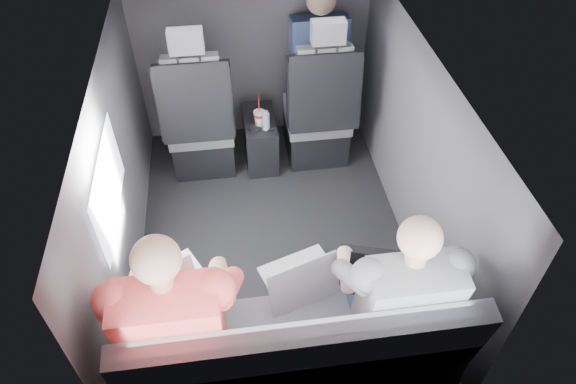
{
  "coord_description": "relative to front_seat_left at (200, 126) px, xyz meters",
  "views": [
    {
      "loc": [
        -0.22,
        -2.33,
        2.73
      ],
      "look_at": [
        0.09,
        -0.05,
        0.5
      ],
      "focal_mm": 32.0,
      "sensor_mm": 36.0,
      "label": 1
    }
  ],
  "objects": [
    {
      "name": "panel_left",
      "position": [
        -0.45,
        -0.84,
        0.27
      ],
      "size": [
        0.02,
        2.6,
        1.35
      ],
      "primitive_type": "cube",
      "color": "#56565B",
      "rests_on": "floor"
    },
    {
      "name": "seatbelt",
      "position": [
        0.9,
        -0.17,
        0.4
      ],
      "size": [
        0.35,
        0.11,
        0.59
      ],
      "primitive_type": "cube",
      "rotation": [
        -0.14,
        0.49,
        0.0
      ],
      "color": "black",
      "rests_on": "front_seat_right"
    },
    {
      "name": "ceiling",
      "position": [
        0.45,
        -0.84,
        0.95
      ],
      "size": [
        2.6,
        2.6,
        0.0
      ],
      "primitive_type": "plane",
      "rotation": [
        3.14,
        0.0,
        0.0
      ],
      "color": "#B2B2AD",
      "rests_on": "panel_back"
    },
    {
      "name": "laptop_black",
      "position": [
        0.9,
        -1.67,
        0.24
      ],
      "size": [
        0.43,
        0.43,
        0.26
      ],
      "color": "black",
      "rests_on": "passenger_rear_right"
    },
    {
      "name": "rear_bench",
      "position": [
        0.45,
        -1.9,
        -0.09
      ],
      "size": [
        1.6,
        0.57,
        0.92
      ],
      "color": "slate",
      "rests_on": "floor"
    },
    {
      "name": "panel_back",
      "position": [
        0.45,
        -2.14,
        0.27
      ],
      "size": [
        1.8,
        0.02,
        1.35
      ],
      "primitive_type": "cube",
      "color": "#56565B",
      "rests_on": "floor"
    },
    {
      "name": "center_console",
      "position": [
        0.45,
        0.04,
        -0.2
      ],
      "size": [
        0.24,
        0.48,
        0.41
      ],
      "color": "black",
      "rests_on": "floor"
    },
    {
      "name": "side_window",
      "position": [
        -0.43,
        -1.14,
        0.5
      ],
      "size": [
        0.02,
        0.75,
        0.42
      ],
      "primitive_type": "cube",
      "color": "white",
      "rests_on": "panel_left"
    },
    {
      "name": "soda_cup",
      "position": [
        0.44,
        -0.04,
        0.07
      ],
      "size": [
        0.09,
        0.09,
        0.26
      ],
      "color": "white",
      "rests_on": "center_console"
    },
    {
      "name": "passenger_rear_left",
      "position": [
        -0.1,
        -1.81,
        0.26
      ],
      "size": [
        0.55,
        0.66,
        1.3
      ],
      "color": "#323237",
      "rests_on": "rear_bench"
    },
    {
      "name": "passenger_rear_right",
      "position": [
        0.94,
        -1.81,
        0.24
      ],
      "size": [
        0.53,
        0.64,
        1.26
      ],
      "color": "navy",
      "rests_on": "rear_bench"
    },
    {
      "name": "passenger_front_right",
      "position": [
        0.93,
        0.26,
        0.36
      ],
      "size": [
        0.42,
        0.42,
        0.89
      ],
      "color": "navy",
      "rests_on": "front_seat_right"
    },
    {
      "name": "panel_front",
      "position": [
        0.45,
        0.46,
        0.27
      ],
      "size": [
        1.8,
        0.02,
        1.35
      ],
      "primitive_type": "cube",
      "color": "#56565B",
      "rests_on": "floor"
    },
    {
      "name": "laptop_white",
      "position": [
        -0.15,
        -1.58,
        0.23
      ],
      "size": [
        0.4,
        0.43,
        0.24
      ],
      "color": "white",
      "rests_on": "passenger_rear_left"
    },
    {
      "name": "front_seat_right",
      "position": [
        0.9,
        0.0,
        0.0
      ],
      "size": [
        0.52,
        0.58,
        1.26
      ],
      "color": "black",
      "rests_on": "floor"
    },
    {
      "name": "water_bottle",
      "position": [
        0.49,
        -0.09,
        0.07
      ],
      "size": [
        0.06,
        0.06,
        0.16
      ],
      "color": "#B1DAEF",
      "rests_on": "center_console"
    },
    {
      "name": "front_seat_left",
      "position": [
        0.0,
        0.0,
        0.0
      ],
      "size": [
        0.52,
        0.58,
        1.26
      ],
      "color": "black",
      "rests_on": "floor"
    },
    {
      "name": "panel_right",
      "position": [
        1.35,
        -0.84,
        0.27
      ],
      "size": [
        0.02,
        2.6,
        1.35
      ],
      "primitive_type": "cube",
      "color": "#56565B",
      "rests_on": "floor"
    },
    {
      "name": "laptop_silver",
      "position": [
        0.5,
        -1.65,
        0.24
      ],
      "size": [
        0.43,
        0.43,
        0.26
      ],
      "color": "#B2B2B6",
      "rests_on": "rear_bench"
    },
    {
      "name": "floor",
      "position": [
        0.45,
        -0.84,
        -0.4
      ],
      "size": [
        2.6,
        2.6,
        0.0
      ],
      "primitive_type": "plane",
      "color": "black",
      "rests_on": "ground"
    }
  ]
}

